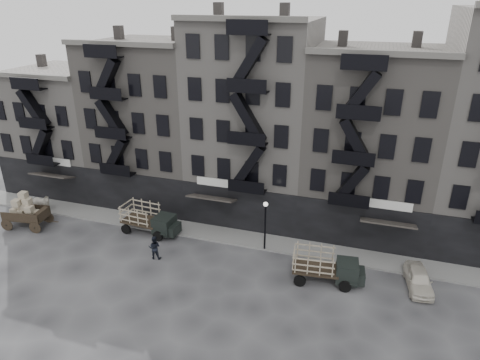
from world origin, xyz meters
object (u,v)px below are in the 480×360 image
(stake_truck_east, at_px, (326,264))
(stake_truck_west, at_px, (149,217))
(car_east, at_px, (419,279))
(wagon, at_px, (24,208))
(horse, at_px, (40,204))
(pedestrian_mid, at_px, (154,247))

(stake_truck_east, bearing_deg, stake_truck_west, 165.38)
(stake_truck_east, bearing_deg, car_east, 5.51)
(wagon, xyz_separation_m, stake_truck_west, (10.80, 2.32, -0.37))
(horse, height_order, wagon, wagon)
(stake_truck_west, relative_size, car_east, 1.32)
(stake_truck_west, bearing_deg, car_east, 1.43)
(horse, distance_m, wagon, 2.72)
(car_east, bearing_deg, stake_truck_west, 169.34)
(wagon, relative_size, stake_truck_west, 0.77)
(stake_truck_east, height_order, pedestrian_mid, stake_truck_east)
(stake_truck_east, relative_size, car_east, 1.30)
(wagon, distance_m, stake_truck_east, 25.99)
(horse, distance_m, pedestrian_mid, 14.19)
(stake_truck_west, height_order, stake_truck_east, stake_truck_west)
(stake_truck_west, bearing_deg, pedestrian_mid, -51.63)
(wagon, bearing_deg, horse, 96.40)
(horse, height_order, pedestrian_mid, pedestrian_mid)
(wagon, xyz_separation_m, stake_truck_east, (25.98, -0.00, -0.39))
(wagon, bearing_deg, stake_truck_west, 4.38)
(stake_truck_west, bearing_deg, horse, -176.57)
(horse, distance_m, car_east, 32.88)
(horse, relative_size, wagon, 0.54)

